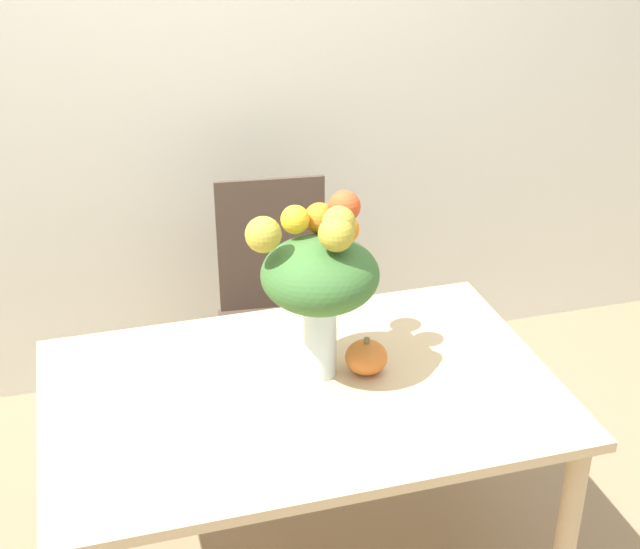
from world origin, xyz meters
TOP-DOWN VIEW (x-y plane):
  - wall_back at (0.00, 1.35)m, footprint 8.00×0.06m
  - dining_table at (0.00, 0.00)m, footprint 1.40×0.90m
  - flower_vase at (0.07, 0.06)m, footprint 0.36×0.37m
  - pumpkin at (0.20, 0.03)m, footprint 0.12×0.12m
  - dining_chair_near_window at (0.12, 0.83)m, footprint 0.46×0.46m

SIDE VIEW (x-z plane):
  - dining_chair_near_window at x=0.12m, z-range 0.01..1.00m
  - dining_table at x=0.00m, z-range 0.28..1.02m
  - pumpkin at x=0.20m, z-range 0.74..0.84m
  - flower_vase at x=0.07m, z-range 0.79..1.31m
  - wall_back at x=0.00m, z-range 0.00..2.70m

